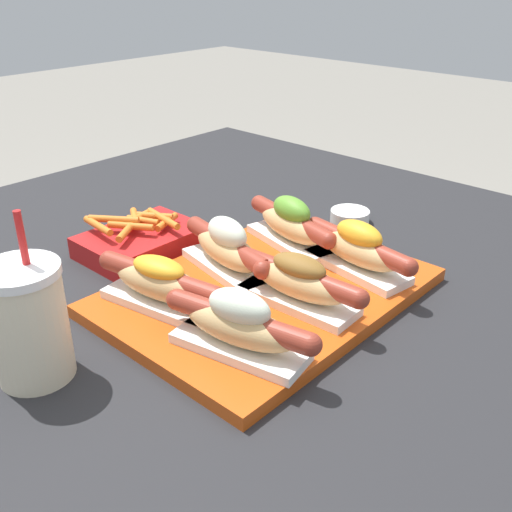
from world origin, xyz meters
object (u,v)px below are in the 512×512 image
hot_dog_0 (240,325)px  hot_dog_5 (291,224)px  hot_dog_4 (228,248)px  serving_tray (267,292)px  hot_dog_2 (358,249)px  hot_dog_1 (299,281)px  sauce_bowl (350,216)px  fries_basket (139,240)px  hot_dog_3 (160,283)px  drink_cup (28,322)px

hot_dog_0 → hot_dog_5: size_ratio=1.01×
hot_dog_4 → hot_dog_5: 0.13m
serving_tray → hot_dog_2: hot_dog_2 is taller
hot_dog_4 → hot_dog_1: bearing=-91.8°
serving_tray → sauce_bowl: (0.30, 0.07, 0.00)m
hot_dog_5 → fries_basket: bearing=130.1°
hot_dog_3 → fries_basket: size_ratio=1.09×
hot_dog_1 → hot_dog_2: bearing=-1.6°
hot_dog_4 → sauce_bowl: hot_dog_4 is taller
hot_dog_0 → hot_dog_2: bearing=2.9°
sauce_bowl → fries_basket: size_ratio=0.38×
hot_dog_0 → hot_dog_4: size_ratio=1.00×
sauce_bowl → hot_dog_4: bearing=179.1°
serving_tray → hot_dog_2: (0.12, -0.06, 0.04)m
hot_dog_3 → fries_basket: (0.10, 0.18, -0.03)m
hot_dog_4 → hot_dog_5: hot_dog_4 is taller
hot_dog_0 → fries_basket: size_ratio=1.09×
serving_tray → hot_dog_1: hot_dog_1 is taller
sauce_bowl → drink_cup: size_ratio=0.35×
sauce_bowl → fries_basket: 0.37m
hot_dog_0 → hot_dog_3: hot_dog_0 is taller
hot_dog_4 → fries_basket: bearing=98.3°
hot_dog_2 → drink_cup: drink_cup is taller
drink_cup → fries_basket: (0.27, 0.17, -0.05)m
hot_dog_3 → hot_dog_4: (0.13, 0.00, 0.00)m
hot_dog_0 → fries_basket: (0.11, 0.32, -0.03)m
serving_tray → hot_dog_3: hot_dog_3 is taller
hot_dog_3 → drink_cup: drink_cup is taller
hot_dog_5 → sauce_bowl: (0.17, 0.01, -0.04)m
hot_dog_1 → drink_cup: drink_cup is taller
hot_dog_0 → hot_dog_5: (0.26, 0.14, -0.00)m
hot_dog_2 → hot_dog_3: size_ratio=1.00×
hot_dog_5 → drink_cup: 0.43m
serving_tray → sauce_bowl: 0.31m
hot_dog_2 → hot_dog_4: (-0.13, 0.14, 0.00)m
serving_tray → fries_basket: 0.25m
hot_dog_0 → hot_dog_5: 0.30m
sauce_bowl → hot_dog_0: bearing=-161.5°
sauce_bowl → hot_dog_5: bearing=-178.2°
hot_dog_0 → hot_dog_1: hot_dog_0 is taller
hot_dog_1 → hot_dog_4: (0.00, 0.13, 0.00)m
serving_tray → hot_dog_2: bearing=-27.7°
hot_dog_0 → hot_dog_2: hot_dog_0 is taller
hot_dog_1 → hot_dog_3: hot_dog_1 is taller
drink_cup → hot_dog_4: bearing=-1.1°
fries_basket → serving_tray: bearing=-83.4°
hot_dog_5 → fries_basket: 0.24m
hot_dog_1 → fries_basket: hot_dog_1 is taller
hot_dog_1 → hot_dog_5: bearing=42.5°
serving_tray → hot_dog_4: bearing=92.4°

